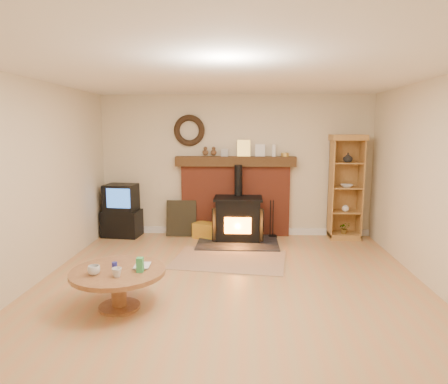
# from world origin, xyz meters

# --- Properties ---
(ground) EXTENTS (5.50, 5.50, 0.00)m
(ground) POSITION_xyz_m (0.00, 0.00, 0.00)
(ground) COLOR tan
(ground) RESTS_ON ground
(room_shell) EXTENTS (5.02, 5.52, 2.61)m
(room_shell) POSITION_xyz_m (-0.02, 0.09, 1.72)
(room_shell) COLOR beige
(room_shell) RESTS_ON ground
(chimney_breast) EXTENTS (2.20, 0.22, 1.78)m
(chimney_breast) POSITION_xyz_m (0.00, 2.67, 0.80)
(chimney_breast) COLOR #953C26
(chimney_breast) RESTS_ON ground
(wood_stove) EXTENTS (1.40, 1.00, 1.34)m
(wood_stove) POSITION_xyz_m (0.06, 2.28, 0.38)
(wood_stove) COLOR black
(wood_stove) RESTS_ON ground
(area_rug) EXTENTS (1.80, 1.35, 0.01)m
(area_rug) POSITION_xyz_m (-0.05, 1.18, 0.01)
(area_rug) COLOR brown
(area_rug) RESTS_ON ground
(tv_unit) EXTENTS (0.71, 0.53, 0.97)m
(tv_unit) POSITION_xyz_m (-2.10, 2.47, 0.47)
(tv_unit) COLOR black
(tv_unit) RESTS_ON ground
(curio_cabinet) EXTENTS (0.60, 0.44, 1.88)m
(curio_cabinet) POSITION_xyz_m (1.99, 2.55, 0.94)
(curio_cabinet) COLOR olive
(curio_cabinet) RESTS_ON ground
(firelog_box) EXTENTS (0.53, 0.44, 0.28)m
(firelog_box) POSITION_xyz_m (-0.51, 2.40, 0.14)
(firelog_box) COLOR gold
(firelog_box) RESTS_ON ground
(leaning_painting) EXTENTS (0.56, 0.15, 0.66)m
(leaning_painting) POSITION_xyz_m (-1.00, 2.55, 0.33)
(leaning_painting) COLOR black
(leaning_painting) RESTS_ON ground
(fire_tools) EXTENTS (0.16, 0.16, 0.70)m
(fire_tools) POSITION_xyz_m (0.69, 2.50, 0.11)
(fire_tools) COLOR black
(fire_tools) RESTS_ON ground
(coffee_table) EXTENTS (1.04, 1.04, 0.60)m
(coffee_table) POSITION_xyz_m (-1.21, -0.53, 0.36)
(coffee_table) COLOR brown
(coffee_table) RESTS_ON ground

